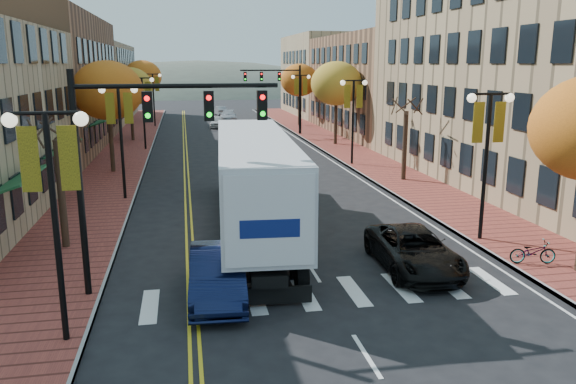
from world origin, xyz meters
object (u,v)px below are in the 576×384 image
semi_truck (252,174)px  bicycle (533,252)px  navy_sedan (218,274)px  black_suv (414,250)px

semi_truck → bicycle: 11.43m
navy_sedan → bicycle: navy_sedan is taller
semi_truck → black_suv: semi_truck is taller
bicycle → semi_truck: bearing=67.3°
navy_sedan → black_suv: size_ratio=0.92×
navy_sedan → semi_truck: bearing=77.3°
black_suv → bicycle: 4.33m
semi_truck → black_suv: bearing=-45.7°
navy_sedan → bicycle: (11.25, 0.63, -0.21)m
navy_sedan → bicycle: bearing=6.1°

